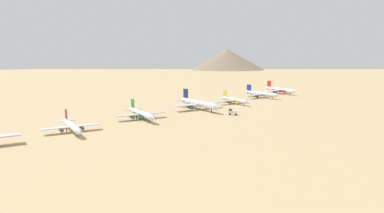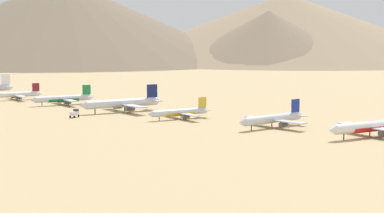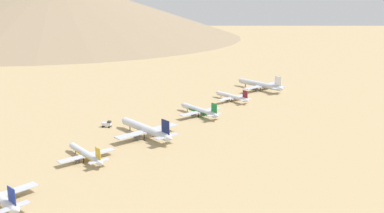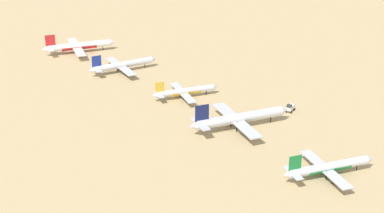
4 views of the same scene
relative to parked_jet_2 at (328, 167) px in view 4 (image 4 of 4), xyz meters
name	(u,v)px [view 4 (image 4 of 4)]	position (x,y,z in m)	size (l,w,h in m)	color
ground_plane	(242,130)	(-8.09, 47.26, -3.60)	(1800.00, 1800.00, 0.00)	tan
parked_jet_2	(328,167)	(0.00, 0.00, 0.00)	(37.55, 30.62, 10.83)	silver
parked_jet_3	(239,118)	(-8.20, 49.91, 0.93)	(46.66, 37.95, 13.45)	silver
parked_jet_4	(185,91)	(-13.92, 90.44, -0.39)	(33.45, 27.25, 9.64)	silver
parked_jet_5	(122,65)	(-27.54, 137.16, 0.17)	(38.82, 31.51, 11.20)	silver
parked_jet_6	(78,46)	(-38.74, 178.01, 0.46)	(42.31, 34.51, 12.20)	white
service_truck	(290,107)	(21.52, 54.25, -1.52)	(5.67, 5.01, 3.90)	silver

